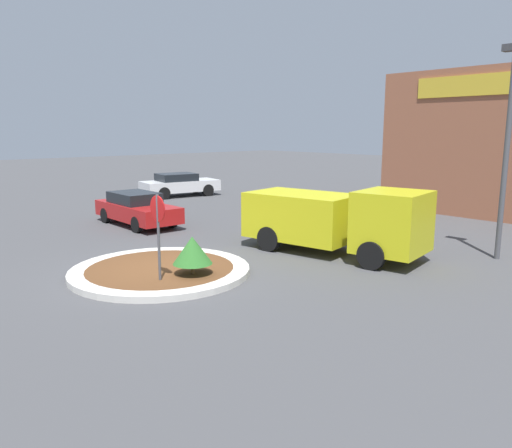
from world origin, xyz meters
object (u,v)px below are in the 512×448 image
at_px(parked_sedan_white, 179,184).
at_px(parked_sedan_red, 137,208).
at_px(light_pole, 508,136).
at_px(stop_sign, 158,224).
at_px(utility_truck, 334,219).

bearing_deg(parked_sedan_white, parked_sedan_red, -124.98).
height_order(parked_sedan_white, light_pole, light_pole).
bearing_deg(parked_sedan_red, stop_sign, -24.05).
height_order(parked_sedan_red, parked_sedan_white, parked_sedan_white).
bearing_deg(parked_sedan_white, utility_truck, -96.19).
height_order(stop_sign, light_pole, light_pole).
relative_size(parked_sedan_red, parked_sedan_white, 0.95).
height_order(parked_sedan_red, light_pole, light_pole).
bearing_deg(light_pole, utility_truck, -139.22).
relative_size(utility_truck, parked_sedan_white, 1.28).
distance_m(stop_sign, light_pole, 10.48).
height_order(stop_sign, utility_truck, stop_sign).
xyz_separation_m(stop_sign, light_pole, (4.56, 9.19, 2.11)).
bearing_deg(stop_sign, light_pole, 63.62).
bearing_deg(utility_truck, stop_sign, -107.55).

